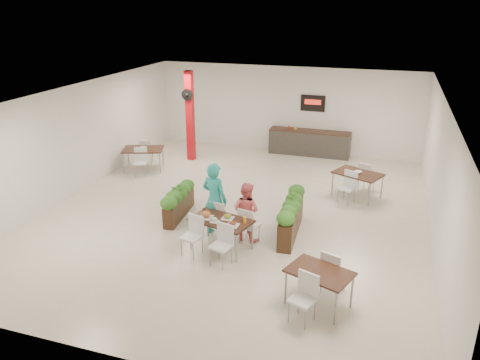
% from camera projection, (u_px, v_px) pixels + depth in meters
% --- Properties ---
extents(ground, '(12.00, 12.00, 0.00)m').
position_uv_depth(ground, '(237.00, 211.00, 12.94)').
color(ground, beige).
rests_on(ground, ground).
extents(room_shell, '(10.10, 12.10, 3.22)m').
position_uv_depth(room_shell, '(236.00, 141.00, 12.22)').
color(room_shell, white).
rests_on(room_shell, ground).
extents(red_column, '(0.40, 0.41, 3.20)m').
position_uv_depth(red_column, '(190.00, 115.00, 16.58)').
color(red_column, '#B80C15').
rests_on(red_column, ground).
extents(service_counter, '(3.00, 0.64, 2.20)m').
position_uv_depth(service_counter, '(309.00, 142.00, 17.50)').
color(service_counter, '#2E2C28').
rests_on(service_counter, ground).
extents(main_table, '(1.59, 1.88, 0.92)m').
position_uv_depth(main_table, '(221.00, 224.00, 10.75)').
color(main_table, black).
rests_on(main_table, ground).
extents(diner_man, '(0.77, 0.60, 1.86)m').
position_uv_depth(diner_man, '(215.00, 199.00, 11.34)').
color(diner_man, teal).
rests_on(diner_man, ground).
extents(diner_woman, '(0.82, 0.71, 1.46)m').
position_uv_depth(diner_woman, '(246.00, 211.00, 11.18)').
color(diner_woman, '#FA6F73').
rests_on(diner_woman, ground).
extents(planter_left, '(0.52, 1.80, 0.94)m').
position_uv_depth(planter_left, '(179.00, 199.00, 12.45)').
color(planter_left, black).
rests_on(planter_left, ground).
extents(planter_right, '(0.51, 2.15, 1.13)m').
position_uv_depth(planter_right, '(291.00, 215.00, 11.49)').
color(planter_right, black).
rests_on(planter_right, ground).
extents(side_table_a, '(1.55, 1.67, 0.92)m').
position_uv_depth(side_table_a, '(143.00, 152.00, 15.89)').
color(side_table_a, black).
rests_on(side_table_a, ground).
extents(side_table_b, '(1.57, 1.65, 0.92)m').
position_uv_depth(side_table_b, '(358.00, 176.00, 13.65)').
color(side_table_b, black).
rests_on(side_table_b, ground).
extents(side_table_c, '(1.36, 1.67, 0.92)m').
position_uv_depth(side_table_c, '(319.00, 277.00, 8.71)').
color(side_table_c, black).
rests_on(side_table_c, ground).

